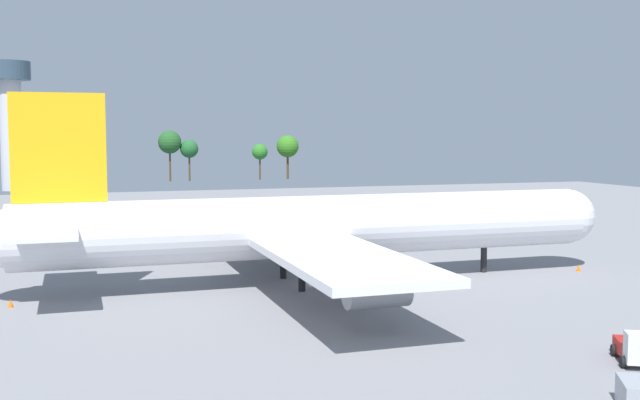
# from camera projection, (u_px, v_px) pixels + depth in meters

# --- Properties ---
(ground_plane) EXTENTS (264.43, 264.43, 0.00)m
(ground_plane) POSITION_uv_depth(u_px,v_px,m) (320.00, 283.00, 78.23)
(ground_plane) COLOR gray
(cargo_airplane) EXTENTS (66.11, 54.83, 19.22)m
(cargo_airplane) POSITION_uv_depth(u_px,v_px,m) (317.00, 227.00, 77.63)
(cargo_airplane) COLOR silver
(cargo_airplane) RESTS_ON ground_plane
(fuel_truck) EXTENTS (5.24, 5.10, 2.54)m
(fuel_truck) POSITION_uv_depth(u_px,v_px,m) (337.00, 236.00, 104.69)
(fuel_truck) COLOR white
(fuel_truck) RESTS_ON ground_plane
(pushback_tractor) EXTENTS (3.66, 4.73, 2.45)m
(pushback_tractor) POSITION_uv_depth(u_px,v_px,m) (636.00, 348.00, 50.46)
(pushback_tractor) COLOR silver
(pushback_tractor) RESTS_ON ground_plane
(baggage_tug) EXTENTS (3.95, 4.24, 2.27)m
(baggage_tug) POSITION_uv_depth(u_px,v_px,m) (303.00, 226.00, 117.29)
(baggage_tug) COLOR #2D5193
(baggage_tug) RESTS_ON ground_plane
(cargo_container_fore) EXTENTS (3.30, 3.70, 1.64)m
(cargo_container_fore) POSITION_uv_depth(u_px,v_px,m) (640.00, 395.00, 42.18)
(cargo_container_fore) COLOR #999EA8
(cargo_container_fore) RESTS_ON ground_plane
(safety_cone_nose) EXTENTS (0.55, 0.55, 0.79)m
(safety_cone_nose) POSITION_uv_depth(u_px,v_px,m) (579.00, 268.00, 84.68)
(safety_cone_nose) COLOR orange
(safety_cone_nose) RESTS_ON ground_plane
(safety_cone_tail) EXTENTS (0.52, 0.52, 0.74)m
(safety_cone_tail) POSITION_uv_depth(u_px,v_px,m) (11.00, 303.00, 67.05)
(safety_cone_tail) COLOR orange
(safety_cone_tail) RESTS_ON ground_plane
(control_tower) EXTENTS (11.03, 11.03, 34.92)m
(control_tower) POSITION_uv_depth(u_px,v_px,m) (11.00, 111.00, 203.25)
(control_tower) COLOR silver
(control_tower) RESTS_ON ground_plane
(tree_line_backdrop) EXTENTS (89.69, 7.54, 16.53)m
(tree_line_backdrop) POSITION_uv_depth(u_px,v_px,m) (169.00, 148.00, 243.79)
(tree_line_backdrop) COLOR #51381E
(tree_line_backdrop) RESTS_ON ground_plane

